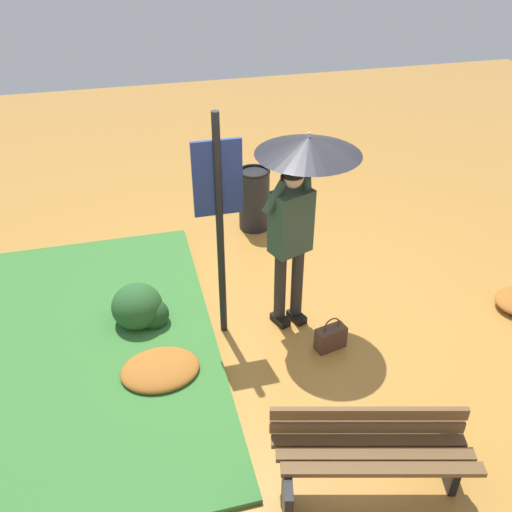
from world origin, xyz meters
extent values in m
plane|color=#B27A33|center=(0.00, 0.00, 0.00)|extent=(18.00, 18.00, 0.00)
cylinder|color=#2D2823|center=(-0.13, 0.01, 0.43)|extent=(0.12, 0.12, 0.86)
cylinder|color=#2D2823|center=(0.05, 0.01, 0.43)|extent=(0.12, 0.12, 0.86)
cube|color=black|center=(-0.13, -0.03, 0.04)|extent=(0.18, 0.24, 0.08)
cube|color=black|center=(0.05, -0.03, 0.04)|extent=(0.18, 0.24, 0.08)
cube|color=#334738|center=(-0.04, 0.01, 1.18)|extent=(0.44, 0.36, 0.64)
sphere|color=beige|center=(-0.04, 0.01, 1.64)|extent=(0.20, 0.20, 0.20)
ellipsoid|color=black|center=(-0.04, 0.01, 1.67)|extent=(0.20, 0.20, 0.15)
cylinder|color=#334738|center=(-0.26, -0.01, 1.39)|extent=(0.18, 0.13, 0.18)
cylinder|color=#334738|center=(-0.22, -0.02, 1.48)|extent=(0.24, 0.11, 0.33)
cube|color=black|center=(-0.13, -0.01, 1.62)|extent=(0.07, 0.04, 0.14)
cylinder|color=#334738|center=(0.12, 0.02, 1.42)|extent=(0.11, 0.10, 0.09)
cylinder|color=#334738|center=(0.11, 0.03, 1.51)|extent=(0.10, 0.09, 0.23)
cylinder|color=#A5A5AD|center=(0.10, 0.03, 1.83)|extent=(0.02, 0.02, 0.41)
cone|color=black|center=(0.10, 0.03, 1.92)|extent=(0.96, 0.96, 0.16)
sphere|color=#A5A5AD|center=(0.10, 0.03, 2.03)|extent=(0.02, 0.02, 0.02)
cylinder|color=black|center=(-0.72, 0.02, 1.15)|extent=(0.07, 0.07, 2.30)
cube|color=navy|center=(-0.72, 0.03, 1.70)|extent=(0.44, 0.04, 0.70)
cube|color=silver|center=(-0.72, 0.05, 1.70)|extent=(0.38, 0.01, 0.64)
cube|color=#4C3323|center=(0.24, -0.51, 0.12)|extent=(0.32, 0.20, 0.24)
torus|color=#4C3323|center=(0.24, -0.51, 0.28)|extent=(0.18, 0.05, 0.18)
cube|color=black|center=(-0.70, -2.09, 0.22)|extent=(0.15, 0.36, 0.44)
cube|color=black|center=(0.58, -2.09, 0.22)|extent=(0.15, 0.36, 0.44)
cube|color=brown|center=(-0.06, -2.21, 0.46)|extent=(1.38, 0.45, 0.04)
cube|color=brown|center=(-0.06, -2.09, 0.46)|extent=(1.38, 0.45, 0.04)
cube|color=brown|center=(-0.06, -1.97, 0.46)|extent=(1.38, 0.45, 0.04)
cube|color=brown|center=(-0.06, -1.92, 0.56)|extent=(1.37, 0.39, 0.10)
cube|color=brown|center=(-0.06, -1.92, 0.70)|extent=(1.37, 0.39, 0.10)
cylinder|color=black|center=(0.10, 1.97, 0.40)|extent=(0.40, 0.40, 0.80)
torus|color=black|center=(0.10, 1.97, 0.82)|extent=(0.42, 0.42, 0.04)
ellipsoid|color=#285628|center=(-1.56, 0.32, 0.23)|extent=(0.52, 0.52, 0.47)
ellipsoid|color=#1E421E|center=(-1.40, 0.25, 0.16)|extent=(0.31, 0.31, 0.31)
ellipsoid|color=#A86023|center=(-1.42, -0.48, 0.08)|extent=(0.73, 0.59, 0.16)
camera|label=1|loc=(-1.48, -4.26, 3.76)|focal=38.66mm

